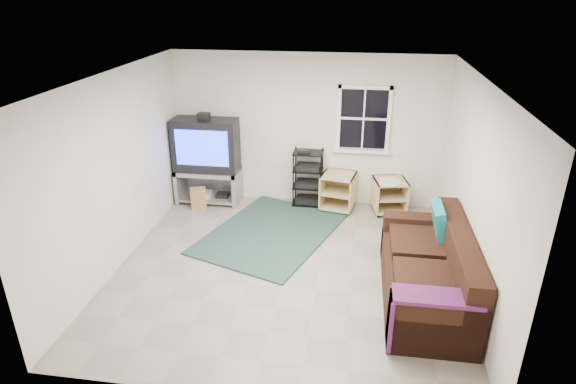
% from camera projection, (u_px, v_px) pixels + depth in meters
% --- Properties ---
extents(room, '(4.60, 4.62, 4.60)m').
position_uv_depth(room, '(363.00, 123.00, 7.98)').
color(room, gray).
rests_on(room, ground).
extents(tv_unit, '(1.10, 0.55, 1.62)m').
position_uv_depth(tv_unit, '(207.00, 154.00, 8.33)').
color(tv_unit, gray).
rests_on(tv_unit, ground).
extents(av_rack, '(0.51, 0.37, 1.02)m').
position_uv_depth(av_rack, '(308.00, 182.00, 8.35)').
color(av_rack, black).
rests_on(av_rack, ground).
extents(side_table_left, '(0.63, 0.63, 0.64)m').
position_uv_depth(side_table_left, '(339.00, 190.00, 8.28)').
color(side_table_left, '#D5BB83').
rests_on(side_table_left, ground).
extents(side_table_right, '(0.62, 0.62, 0.61)m').
position_uv_depth(side_table_right, '(389.00, 193.00, 8.16)').
color(side_table_right, '#D5BB83').
rests_on(side_table_right, ground).
extents(sofa, '(0.98, 2.20, 1.01)m').
position_uv_depth(sofa, '(429.00, 274.00, 5.86)').
color(sofa, black).
rests_on(sofa, ground).
extents(shag_rug, '(2.36, 2.74, 0.03)m').
position_uv_depth(shag_rug, '(271.00, 233.00, 7.54)').
color(shag_rug, '#332016').
rests_on(shag_rug, ground).
extents(paper_bag, '(0.30, 0.24, 0.37)m').
position_uv_depth(paper_bag, '(199.00, 198.00, 8.33)').
color(paper_bag, '#A17748').
rests_on(paper_bag, ground).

